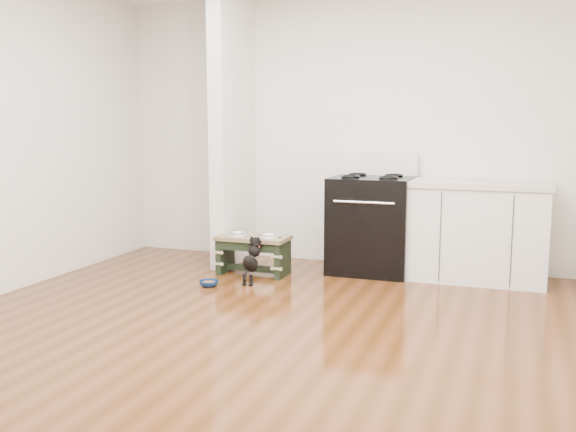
# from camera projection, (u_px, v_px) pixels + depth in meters

# --- Properties ---
(ground) EXTENTS (5.00, 5.00, 0.00)m
(ground) POSITION_uv_depth(u_px,v_px,m) (264.00, 339.00, 4.30)
(ground) COLOR #48260C
(ground) RESTS_ON ground
(room_shell) EXTENTS (5.00, 5.00, 5.00)m
(room_shell) POSITION_uv_depth(u_px,v_px,m) (262.00, 94.00, 4.06)
(room_shell) COLOR silver
(room_shell) RESTS_ON ground
(partition_wall) EXTENTS (0.15, 0.80, 2.70)m
(partition_wall) POSITION_uv_depth(u_px,v_px,m) (233.00, 131.00, 6.45)
(partition_wall) COLOR silver
(partition_wall) RESTS_ON ground
(oven_range) EXTENTS (0.76, 0.69, 1.14)m
(oven_range) POSITION_uv_depth(u_px,v_px,m) (372.00, 223.00, 6.15)
(oven_range) COLOR black
(oven_range) RESTS_ON ground
(cabinet_run) EXTENTS (1.24, 0.64, 0.91)m
(cabinet_run) POSITION_uv_depth(u_px,v_px,m) (478.00, 231.00, 5.85)
(cabinet_run) COLOR silver
(cabinet_run) RESTS_ON ground
(dog_feeder) EXTENTS (0.68, 0.36, 0.39)m
(dog_feeder) POSITION_uv_depth(u_px,v_px,m) (253.00, 247.00, 6.08)
(dog_feeder) COLOR black
(dog_feeder) RESTS_ON ground
(puppy) EXTENTS (0.12, 0.35, 0.41)m
(puppy) POSITION_uv_depth(u_px,v_px,m) (252.00, 258.00, 5.76)
(puppy) COLOR black
(puppy) RESTS_ON ground
(floor_bowl) EXTENTS (0.21, 0.21, 0.05)m
(floor_bowl) POSITION_uv_depth(u_px,v_px,m) (209.00, 283.00, 5.66)
(floor_bowl) COLOR navy
(floor_bowl) RESTS_ON ground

